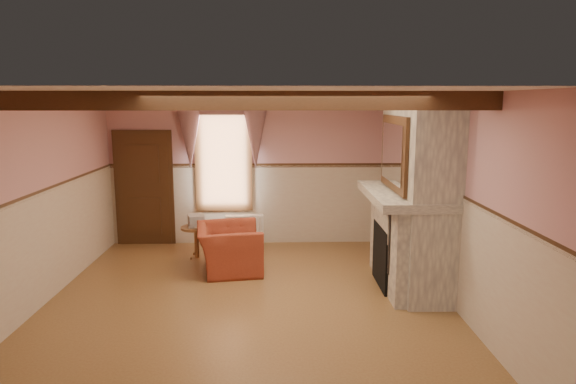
{
  "coord_description": "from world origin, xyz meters",
  "views": [
    {
      "loc": [
        0.4,
        -6.64,
        2.69
      ],
      "look_at": [
        0.56,
        0.8,
        1.38
      ],
      "focal_mm": 32.0,
      "sensor_mm": 36.0,
      "label": 1
    }
  ],
  "objects_px": {
    "armchair": "(229,248)",
    "side_table": "(197,242)",
    "bowl": "(402,186)",
    "radiator": "(245,231)",
    "mantel_clock": "(393,176)",
    "oil_lamp": "(399,177)"
  },
  "relations": [
    {
      "from": "armchair",
      "to": "side_table",
      "type": "distance_m",
      "value": 0.97
    },
    {
      "from": "side_table",
      "to": "bowl",
      "type": "height_order",
      "value": "bowl"
    },
    {
      "from": "side_table",
      "to": "radiator",
      "type": "bearing_deg",
      "value": 39.32
    },
    {
      "from": "mantel_clock",
      "to": "side_table",
      "type": "bearing_deg",
      "value": 168.8
    },
    {
      "from": "radiator",
      "to": "oil_lamp",
      "type": "xyz_separation_m",
      "value": [
        2.45,
        -1.71,
        1.26
      ]
    },
    {
      "from": "side_table",
      "to": "bowl",
      "type": "xyz_separation_m",
      "value": [
        3.25,
        -1.28,
        1.19
      ]
    },
    {
      "from": "armchair",
      "to": "side_table",
      "type": "bearing_deg",
      "value": 31.8
    },
    {
      "from": "side_table",
      "to": "radiator",
      "type": "distance_m",
      "value": 1.03
    },
    {
      "from": "armchair",
      "to": "side_table",
      "type": "height_order",
      "value": "armchair"
    },
    {
      "from": "side_table",
      "to": "bowl",
      "type": "distance_m",
      "value": 3.69
    },
    {
      "from": "radiator",
      "to": "mantel_clock",
      "type": "xyz_separation_m",
      "value": [
        2.45,
        -1.3,
        1.22
      ]
    },
    {
      "from": "side_table",
      "to": "radiator",
      "type": "xyz_separation_m",
      "value": [
        0.8,
        0.65,
        0.02
      ]
    },
    {
      "from": "armchair",
      "to": "mantel_clock",
      "type": "height_order",
      "value": "mantel_clock"
    },
    {
      "from": "bowl",
      "to": "mantel_clock",
      "type": "relative_size",
      "value": 1.54
    },
    {
      "from": "radiator",
      "to": "oil_lamp",
      "type": "relative_size",
      "value": 2.5
    },
    {
      "from": "bowl",
      "to": "side_table",
      "type": "bearing_deg",
      "value": 158.42
    },
    {
      "from": "radiator",
      "to": "mantel_clock",
      "type": "bearing_deg",
      "value": -33.93
    },
    {
      "from": "bowl",
      "to": "oil_lamp",
      "type": "xyz_separation_m",
      "value": [
        0.0,
        0.23,
        0.09
      ]
    },
    {
      "from": "bowl",
      "to": "oil_lamp",
      "type": "height_order",
      "value": "oil_lamp"
    },
    {
      "from": "bowl",
      "to": "oil_lamp",
      "type": "relative_size",
      "value": 1.32
    },
    {
      "from": "armchair",
      "to": "mantel_clock",
      "type": "distance_m",
      "value": 2.86
    },
    {
      "from": "armchair",
      "to": "side_table",
      "type": "xyz_separation_m",
      "value": [
        -0.63,
        0.73,
        -0.09
      ]
    }
  ]
}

